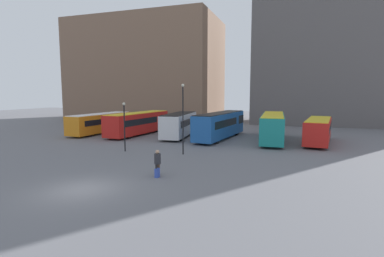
# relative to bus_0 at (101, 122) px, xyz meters

# --- Properties ---
(ground_plane) EXTENTS (160.00, 160.00, 0.00)m
(ground_plane) POSITION_rel_bus_0_xyz_m (14.21, -21.60, -1.52)
(ground_plane) COLOR slate
(building_block_left) EXTENTS (30.89, 17.82, 21.09)m
(building_block_left) POSITION_rel_bus_0_xyz_m (-5.23, 24.37, 9.02)
(building_block_left) COLOR #7F604C
(building_block_left) RESTS_ON ground_plane
(building_block_right) EXTENTS (29.55, 12.31, 28.87)m
(building_block_right) POSITION_rel_bus_0_xyz_m (32.99, 24.37, 12.92)
(building_block_right) COLOR #5B5656
(building_block_right) RESTS_ON ground_plane
(bus_0) EXTENTS (3.14, 11.14, 2.78)m
(bus_0) POSITION_rel_bus_0_xyz_m (0.00, 0.00, 0.00)
(bus_0) COLOR orange
(bus_0) RESTS_ON ground_plane
(bus_1) EXTENTS (3.57, 12.15, 3.01)m
(bus_1) POSITION_rel_bus_0_xyz_m (5.73, 0.58, 0.13)
(bus_1) COLOR red
(bus_1) RESTS_ON ground_plane
(bus_2) EXTENTS (3.52, 9.78, 3.05)m
(bus_2) POSITION_rel_bus_0_xyz_m (11.79, 0.30, 0.13)
(bus_2) COLOR silver
(bus_2) RESTS_ON ground_plane
(bus_3) EXTENTS (3.85, 12.24, 3.24)m
(bus_3) POSITION_rel_bus_0_xyz_m (17.16, 0.64, 0.24)
(bus_3) COLOR #1E56A3
(bus_3) RESTS_ON ground_plane
(bus_4) EXTENTS (3.07, 11.87, 3.19)m
(bus_4) POSITION_rel_bus_0_xyz_m (23.47, 0.76, 0.22)
(bus_4) COLOR #19847F
(bus_4) RESTS_ON ground_plane
(bus_5) EXTENTS (3.60, 9.69, 2.78)m
(bus_5) POSITION_rel_bus_0_xyz_m (28.44, 0.62, -0.01)
(bus_5) COLOR red
(bus_5) RESTS_ON ground_plane
(traveler) EXTENTS (0.51, 0.51, 1.78)m
(traveler) POSITION_rel_bus_0_xyz_m (17.09, -17.36, -0.46)
(traveler) COLOR #4C3828
(traveler) RESTS_ON ground_plane
(suitcase) EXTENTS (0.27, 0.37, 0.90)m
(suitcase) POSITION_rel_bus_0_xyz_m (17.28, -17.84, -1.20)
(suitcase) COLOR #334CB2
(suitcase) RESTS_ON ground_plane
(lamp_post_0) EXTENTS (0.28, 0.28, 4.75)m
(lamp_post_0) POSITION_rel_bus_0_xyz_m (10.35, -10.56, 1.33)
(lamp_post_0) COLOR black
(lamp_post_0) RESTS_ON ground_plane
(lamp_post_1) EXTENTS (0.28, 0.28, 6.47)m
(lamp_post_1) POSITION_rel_bus_0_xyz_m (16.23, -10.13, 2.23)
(lamp_post_1) COLOR black
(lamp_post_1) RESTS_ON ground_plane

